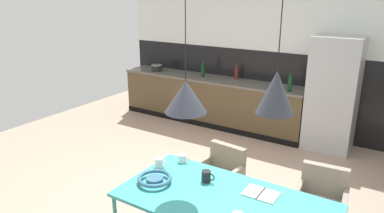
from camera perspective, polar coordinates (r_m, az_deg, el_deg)
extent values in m
plane|color=tan|center=(4.34, -0.63, -16.36)|extent=(8.46, 8.46, 0.00)
cube|color=black|center=(6.63, 14.09, 2.28)|extent=(6.51, 0.12, 1.44)
cube|color=silver|center=(6.41, 15.08, 14.77)|extent=(6.51, 0.12, 1.44)
cube|color=brown|center=(6.89, 2.89, 0.85)|extent=(3.67, 0.60, 0.85)
cube|color=#5E5A51|center=(6.77, 2.95, 4.46)|extent=(3.70, 0.63, 0.04)
cube|color=black|center=(6.76, 1.56, -2.85)|extent=(3.67, 0.01, 0.10)
cube|color=#ADAFB2|center=(6.03, 21.62, 1.84)|extent=(0.73, 0.60, 1.82)
cube|color=teal|center=(3.16, 5.21, -14.78)|extent=(1.83, 0.95, 0.03)
cylinder|color=teal|center=(4.07, -3.33, -12.92)|extent=(0.04, 0.04, 0.73)
cube|color=gray|center=(3.90, 19.78, -14.76)|extent=(0.52, 0.50, 0.06)
cube|color=gray|center=(3.98, 20.50, -10.94)|extent=(0.46, 0.12, 0.33)
cube|color=gray|center=(3.84, 23.27, -14.01)|extent=(0.09, 0.42, 0.14)
cube|color=gray|center=(3.88, 16.65, -12.95)|extent=(0.09, 0.42, 0.14)
cylinder|color=black|center=(4.20, 17.06, -15.50)|extent=(0.02, 0.02, 0.38)
cube|color=gray|center=(4.20, 4.14, -11.46)|extent=(0.53, 0.51, 0.06)
cube|color=gray|center=(4.25, 5.75, -8.13)|extent=(0.46, 0.13, 0.33)
cube|color=gray|center=(4.04, 6.78, -11.13)|extent=(0.10, 0.42, 0.14)
cube|color=gray|center=(4.26, 1.71, -9.40)|extent=(0.10, 0.42, 0.14)
cylinder|color=black|center=(4.08, 4.88, -15.91)|extent=(0.02, 0.02, 0.36)
cylinder|color=black|center=(4.27, 0.30, -14.09)|extent=(0.02, 0.02, 0.36)
cylinder|color=black|center=(4.35, 7.77, -13.65)|extent=(0.02, 0.02, 0.36)
cylinder|color=black|center=(4.53, 3.36, -12.09)|extent=(0.02, 0.02, 0.36)
cylinder|color=black|center=(4.49, 1.86, -14.95)|extent=(0.06, 0.41, 0.02)
cylinder|color=#33607F|center=(3.38, -6.00, -11.65)|extent=(0.16, 0.16, 0.05)
torus|color=#346483|center=(3.37, -6.01, -11.38)|extent=(0.32, 0.32, 0.04)
cube|color=white|center=(3.28, 9.76, -13.25)|extent=(0.15, 0.21, 0.01)
cube|color=white|center=(3.24, 12.20, -13.86)|extent=(0.15, 0.21, 0.01)
cube|color=#262628|center=(3.25, 10.98, -13.43)|extent=(0.01, 0.21, 0.00)
cylinder|color=white|center=(3.73, -1.59, -8.27)|extent=(0.08, 0.08, 0.08)
torus|color=white|center=(3.70, -0.91, -8.41)|extent=(0.06, 0.01, 0.06)
cylinder|color=black|center=(3.38, 2.28, -11.08)|extent=(0.09, 0.09, 0.11)
torus|color=black|center=(3.35, 3.11, -11.24)|extent=(0.07, 0.01, 0.07)
cylinder|color=white|center=(3.64, -5.26, -8.92)|extent=(0.09, 0.09, 0.10)
torus|color=white|center=(3.61, -4.53, -9.08)|extent=(0.07, 0.01, 0.07)
cylinder|color=black|center=(7.38, -5.66, 6.15)|extent=(0.22, 0.22, 0.12)
cylinder|color=gray|center=(7.37, -5.67, 6.64)|extent=(0.22, 0.22, 0.01)
sphere|color=black|center=(7.36, -5.68, 6.77)|extent=(0.02, 0.02, 0.02)
cylinder|color=maroon|center=(6.69, 7.14, 5.29)|extent=(0.07, 0.07, 0.21)
cylinder|color=maroon|center=(6.66, 7.18, 6.40)|extent=(0.03, 0.03, 0.05)
cylinder|color=#0F3319|center=(6.79, 1.78, 5.73)|extent=(0.07, 0.07, 0.24)
cylinder|color=#0F3319|center=(6.76, 1.80, 7.07)|extent=(0.03, 0.03, 0.09)
cylinder|color=#0F3319|center=(6.00, 15.44, 3.53)|extent=(0.07, 0.07, 0.25)
cylinder|color=#0F3319|center=(5.97, 15.56, 4.95)|extent=(0.03, 0.03, 0.05)
cylinder|color=black|center=(2.82, -1.08, 14.79)|extent=(0.01, 0.01, 1.08)
cone|color=#30343E|center=(2.93, -1.00, 1.57)|extent=(0.36, 0.36, 0.27)
cylinder|color=black|center=(2.56, 14.30, 15.69)|extent=(0.01, 0.01, 0.92)
cone|color=#30343E|center=(2.65, 13.29, 2.22)|extent=(0.28, 0.28, 0.32)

